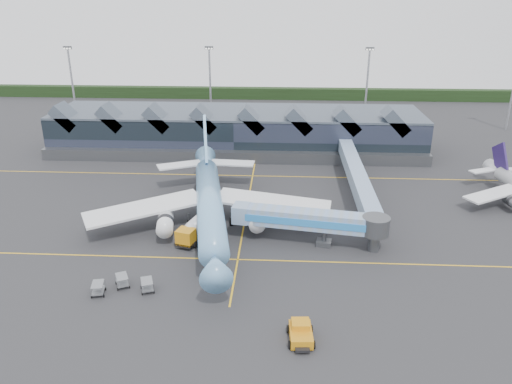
# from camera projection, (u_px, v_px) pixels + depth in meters

# --- Properties ---
(ground) EXTENTS (260.00, 260.00, 0.00)m
(ground) POSITION_uv_depth(u_px,v_px,m) (242.00, 235.00, 81.47)
(ground) COLOR #28282A
(ground) RESTS_ON ground
(taxi_stripes) EXTENTS (120.00, 60.00, 0.01)m
(taxi_stripes) POSITION_uv_depth(u_px,v_px,m) (247.00, 210.00, 90.72)
(taxi_stripes) COLOR yellow
(taxi_stripes) RESTS_ON ground
(tree_line_far) EXTENTS (260.00, 4.00, 4.00)m
(tree_line_far) POSITION_uv_depth(u_px,v_px,m) (266.00, 93.00, 182.47)
(tree_line_far) COLOR black
(tree_line_far) RESTS_ON ground
(terminal) EXTENTS (90.00, 22.25, 12.52)m
(terminal) POSITION_uv_depth(u_px,v_px,m) (237.00, 130.00, 123.69)
(terminal) COLOR black
(terminal) RESTS_ON ground
(light_masts) EXTENTS (132.40, 42.56, 22.45)m
(light_masts) POSITION_uv_depth(u_px,v_px,m) (338.00, 89.00, 133.79)
(light_masts) COLOR #92939A
(light_masts) RESTS_ON ground
(main_airliner) EXTENTS (41.22, 47.97, 15.46)m
(main_airliner) POSITION_uv_depth(u_px,v_px,m) (209.00, 201.00, 83.17)
(main_airliner) COLOR #71ABE6
(main_airliner) RESTS_ON ground
(jet_bridge) EXTENTS (24.20, 7.28, 5.74)m
(jet_bridge) POSITION_uv_depth(u_px,v_px,m) (318.00, 221.00, 76.91)
(jet_bridge) COLOR #7F9FD4
(jet_bridge) RESTS_ON ground
(fuel_truck) EXTENTS (5.27, 10.36, 3.48)m
(fuel_truck) POSITION_uv_depth(u_px,v_px,m) (197.00, 226.00, 80.17)
(fuel_truck) COLOR black
(fuel_truck) RESTS_ON ground
(pushback_tug) EXTENTS (3.19, 4.81, 2.06)m
(pushback_tug) POSITION_uv_depth(u_px,v_px,m) (301.00, 333.00, 56.75)
(pushback_tug) COLOR orange
(pushback_tug) RESTS_ON ground
(baggage_carts) EXTENTS (8.24, 4.64, 1.60)m
(baggage_carts) POSITION_uv_depth(u_px,v_px,m) (123.00, 285.00, 66.15)
(baggage_carts) COLOR gray
(baggage_carts) RESTS_ON ground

